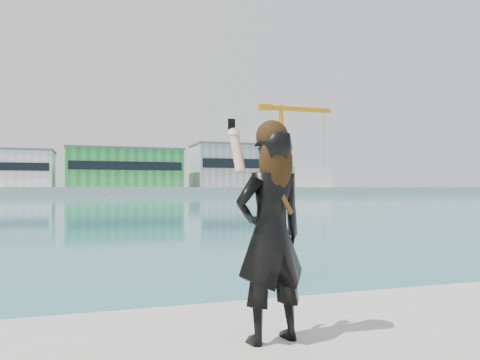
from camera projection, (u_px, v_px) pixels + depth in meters
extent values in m
cube|color=#9E9E99|center=(94.00, 191.00, 127.19)|extent=(320.00, 40.00, 2.00)
cube|color=silver|center=(3.00, 169.00, 118.52)|extent=(24.00, 15.00, 9.00)
cube|color=#59595B|center=(3.00, 151.00, 118.60)|extent=(24.48, 15.30, 0.50)
cube|color=#218739|center=(124.00, 169.00, 127.88)|extent=(30.00, 16.00, 10.00)
cube|color=black|center=(127.00, 166.00, 120.20)|extent=(28.50, 0.20, 2.20)
cube|color=#59595B|center=(125.00, 150.00, 127.97)|extent=(30.60, 16.32, 0.50)
cube|color=gray|center=(236.00, 167.00, 137.87)|extent=(25.00, 15.00, 12.00)
cube|color=black|center=(244.00, 164.00, 130.66)|extent=(23.75, 0.20, 2.64)
cube|color=#59595B|center=(236.00, 146.00, 137.97)|extent=(25.50, 15.30, 0.50)
cube|color=silver|center=(306.00, 177.00, 142.78)|extent=(12.00, 10.00, 6.00)
cube|color=orange|center=(281.00, 184.00, 135.83)|extent=(4.00, 4.00, 2.00)
cylinder|color=orange|center=(281.00, 143.00, 136.03)|extent=(1.20, 1.20, 22.00)
cube|color=orange|center=(300.00, 109.00, 138.06)|extent=(20.00, 1.20, 1.20)
cube|color=orange|center=(265.00, 107.00, 134.63)|extent=(4.00, 1.60, 1.60)
cylinder|color=black|center=(324.00, 137.00, 140.42)|extent=(0.10, 0.10, 16.00)
cylinder|color=silver|center=(180.00, 172.00, 125.58)|extent=(0.16, 0.16, 8.00)
cube|color=red|center=(182.00, 160.00, 125.82)|extent=(1.20, 0.04, 0.80)
sphere|color=#EEB70C|center=(111.00, 199.00, 79.16)|extent=(0.50, 0.50, 0.50)
imported|color=black|center=(271.00, 235.00, 3.33)|extent=(0.61, 0.46, 1.51)
sphere|color=black|center=(272.00, 136.00, 3.32)|extent=(0.23, 0.23, 0.23)
ellipsoid|color=black|center=(276.00, 163.00, 3.28)|extent=(0.25, 0.13, 0.40)
cylinder|color=tan|center=(237.00, 150.00, 3.32)|extent=(0.10, 0.19, 0.33)
cylinder|color=white|center=(234.00, 133.00, 3.36)|extent=(0.09, 0.09, 0.03)
cube|color=black|center=(232.00, 126.00, 3.39)|extent=(0.06, 0.02, 0.11)
cube|color=#4C2D14|center=(281.00, 193.00, 3.27)|extent=(0.21, 0.06, 0.31)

